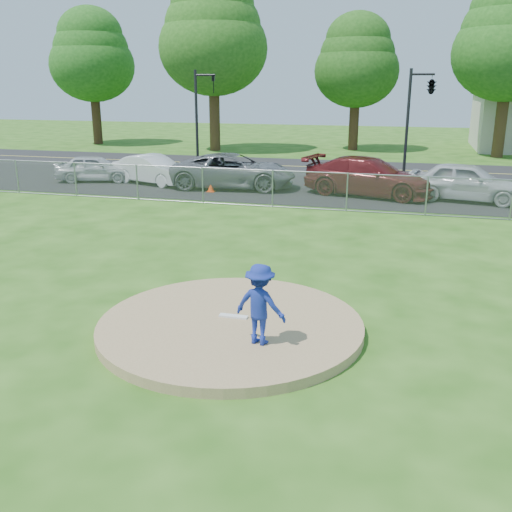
{
  "coord_description": "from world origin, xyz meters",
  "views": [
    {
      "loc": [
        3.29,
        -10.23,
        4.84
      ],
      "look_at": [
        0.0,
        2.0,
        1.0
      ],
      "focal_mm": 40.0,
      "sensor_mm": 36.0,
      "label": 1
    }
  ],
  "objects": [
    {
      "name": "pitcher",
      "position": [
        0.84,
        -0.82,
        0.97
      ],
      "size": [
        1.09,
        0.77,
        1.53
      ],
      "primitive_type": "imported",
      "rotation": [
        0.0,
        0.0,
        2.93
      ],
      "color": "navy",
      "rests_on": "pitchers_mound"
    },
    {
      "name": "parking_lot",
      "position": [
        0.0,
        16.5,
        0.01
      ],
      "size": [
        50.0,
        8.0,
        0.01
      ],
      "primitive_type": "cube",
      "color": "black",
      "rests_on": "ground"
    },
    {
      "name": "tree_center",
      "position": [
        -1.0,
        34.0,
        6.47
      ],
      "size": [
        6.16,
        6.16,
        9.84
      ],
      "color": "#3A2215",
      "rests_on": "ground"
    },
    {
      "name": "pitching_rubber",
      "position": [
        0.0,
        0.2,
        0.22
      ],
      "size": [
        0.6,
        0.15,
        0.04
      ],
      "primitive_type": "cube",
      "color": "white",
      "rests_on": "pitchers_mound"
    },
    {
      "name": "chain_link_fence",
      "position": [
        0.0,
        12.0,
        0.75
      ],
      "size": [
        40.0,
        0.06,
        1.5
      ],
      "primitive_type": "cube",
      "color": "gray",
      "rests_on": "ground"
    },
    {
      "name": "traffic_cone",
      "position": [
        -5.56,
        14.57,
        0.31
      ],
      "size": [
        0.31,
        0.31,
        0.6
      ],
      "primitive_type": "cone",
      "color": "#FF4A0D",
      "rests_on": "parking_lot"
    },
    {
      "name": "parked_car_pearl",
      "position": [
        5.7,
        15.41,
        0.83
      ],
      "size": [
        5.09,
        2.82,
        1.64
      ],
      "primitive_type": "imported",
      "rotation": [
        0.0,
        0.0,
        1.38
      ],
      "color": "silver",
      "rests_on": "parking_lot"
    },
    {
      "name": "ground",
      "position": [
        0.0,
        10.0,
        0.0
      ],
      "size": [
        120.0,
        120.0,
        0.0
      ],
      "primitive_type": "plane",
      "color": "#235211",
      "rests_on": "ground"
    },
    {
      "name": "parked_car_white",
      "position": [
        -9.08,
        15.93,
        0.72
      ],
      "size": [
        4.57,
        2.85,
        1.42
      ],
      "primitive_type": "imported",
      "rotation": [
        0.0,
        0.0,
        1.23
      ],
      "color": "white",
      "rests_on": "parking_lot"
    },
    {
      "name": "pitchers_mound",
      "position": [
        0.0,
        0.0,
        0.1
      ],
      "size": [
        5.4,
        5.4,
        0.2
      ],
      "primitive_type": "cylinder",
      "color": "#9A7D54",
      "rests_on": "ground"
    },
    {
      "name": "tree_right",
      "position": [
        9.0,
        32.0,
        7.65
      ],
      "size": [
        7.28,
        7.28,
        11.63
      ],
      "color": "#3D2816",
      "rests_on": "ground"
    },
    {
      "name": "parked_car_silver",
      "position": [
        -12.28,
        15.87,
        0.68
      ],
      "size": [
        4.23,
        2.66,
        1.34
      ],
      "primitive_type": "imported",
      "rotation": [
        0.0,
        0.0,
        1.87
      ],
      "color": "silver",
      "rests_on": "parking_lot"
    },
    {
      "name": "street",
      "position": [
        0.0,
        24.0,
        0.0
      ],
      "size": [
        60.0,
        7.0,
        0.01
      ],
      "primitive_type": "cube",
      "color": "black",
      "rests_on": "ground"
    },
    {
      "name": "parked_car_gray",
      "position": [
        -4.84,
        15.83,
        0.83
      ],
      "size": [
        6.15,
        3.32,
        1.64
      ],
      "primitive_type": "imported",
      "rotation": [
        0.0,
        0.0,
        1.67
      ],
      "color": "slate",
      "rests_on": "parking_lot"
    },
    {
      "name": "tree_left",
      "position": [
        -11.0,
        31.0,
        8.24
      ],
      "size": [
        7.84,
        7.84,
        12.53
      ],
      "color": "#3D2816",
      "rests_on": "ground"
    },
    {
      "name": "parked_car_darkred",
      "position": [
        1.58,
        15.57,
        0.86
      ],
      "size": [
        6.23,
        3.71,
        1.69
      ],
      "primitive_type": "imported",
      "rotation": [
        0.0,
        0.0,
        1.33
      ],
      "color": "#591618",
      "rests_on": "parking_lot"
    },
    {
      "name": "traffic_signal_center",
      "position": [
        3.97,
        22.0,
        4.61
      ],
      "size": [
        1.42,
        2.48,
        5.6
      ],
      "color": "black",
      "rests_on": "ground"
    },
    {
      "name": "tree_far_left",
      "position": [
        -22.0,
        33.0,
        7.06
      ],
      "size": [
        6.72,
        6.72,
        10.74
      ],
      "color": "#342013",
      "rests_on": "ground"
    },
    {
      "name": "traffic_signal_left",
      "position": [
        -8.76,
        22.0,
        3.36
      ],
      "size": [
        1.28,
        0.2,
        5.6
      ],
      "color": "black",
      "rests_on": "ground"
    }
  ]
}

